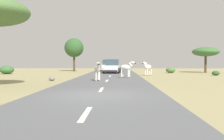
{
  "coord_description": "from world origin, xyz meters",
  "views": [
    {
      "loc": [
        1.0,
        -10.8,
        1.49
      ],
      "look_at": [
        0.33,
        12.29,
        0.72
      ],
      "focal_mm": 39.89,
      "sensor_mm": 36.0,
      "label": 1
    }
  ],
  "objects_px": {
    "car_0": "(112,67)",
    "bush_3": "(216,73)",
    "bush_2": "(7,70)",
    "zebra_2": "(148,67)",
    "tree_3": "(206,52)",
    "zebra_1": "(126,68)",
    "zebra_0": "(97,69)",
    "car_1": "(109,66)",
    "tree_4": "(74,48)",
    "rock_0": "(52,79)",
    "bush_1": "(171,70)"
  },
  "relations": [
    {
      "from": "car_1",
      "to": "bush_1",
      "type": "xyz_separation_m",
      "value": [
        8.48,
        -5.08,
        -0.47
      ]
    },
    {
      "from": "zebra_0",
      "to": "rock_0",
      "type": "height_order",
      "value": "zebra_0"
    },
    {
      "from": "bush_3",
      "to": "rock_0",
      "type": "height_order",
      "value": "bush_3"
    },
    {
      "from": "zebra_2",
      "to": "bush_3",
      "type": "xyz_separation_m",
      "value": [
        7.41,
        0.45,
        -0.66
      ]
    },
    {
      "from": "car_0",
      "to": "tree_3",
      "type": "distance_m",
      "value": 12.87
    },
    {
      "from": "zebra_2",
      "to": "bush_2",
      "type": "xyz_separation_m",
      "value": [
        -16.65,
        2.84,
        -0.39
      ]
    },
    {
      "from": "tree_4",
      "to": "bush_2",
      "type": "xyz_separation_m",
      "value": [
        -6.59,
        -8.76,
        -3.12
      ]
    },
    {
      "from": "rock_0",
      "to": "car_1",
      "type": "bearing_deg",
      "value": 79.33
    },
    {
      "from": "zebra_2",
      "to": "rock_0",
      "type": "bearing_deg",
      "value": 84.11
    },
    {
      "from": "car_0",
      "to": "bush_2",
      "type": "height_order",
      "value": "car_0"
    },
    {
      "from": "tree_4",
      "to": "bush_2",
      "type": "height_order",
      "value": "tree_4"
    },
    {
      "from": "bush_2",
      "to": "rock_0",
      "type": "relative_size",
      "value": 3.6
    },
    {
      "from": "zebra_1",
      "to": "bush_3",
      "type": "distance_m",
      "value": 11.0
    },
    {
      "from": "tree_4",
      "to": "bush_3",
      "type": "relative_size",
      "value": 6.15
    },
    {
      "from": "zebra_2",
      "to": "tree_4",
      "type": "xyz_separation_m",
      "value": [
        -10.06,
        11.6,
        2.73
      ]
    },
    {
      "from": "car_0",
      "to": "car_1",
      "type": "bearing_deg",
      "value": -79.52
    },
    {
      "from": "car_1",
      "to": "tree_3",
      "type": "xyz_separation_m",
      "value": [
        13.3,
        -4.39,
        1.96
      ]
    },
    {
      "from": "bush_2",
      "to": "zebra_2",
      "type": "bearing_deg",
      "value": -9.69
    },
    {
      "from": "tree_3",
      "to": "bush_3",
      "type": "distance_m",
      "value": 7.25
    },
    {
      "from": "zebra_1",
      "to": "tree_3",
      "type": "relative_size",
      "value": 0.43
    },
    {
      "from": "zebra_2",
      "to": "bush_2",
      "type": "bearing_deg",
      "value": 31.94
    },
    {
      "from": "zebra_0",
      "to": "tree_3",
      "type": "bearing_deg",
      "value": -143.75
    },
    {
      "from": "tree_3",
      "to": "bush_3",
      "type": "height_order",
      "value": "tree_3"
    },
    {
      "from": "zebra_1",
      "to": "zebra_2",
      "type": "relative_size",
      "value": 1.0
    },
    {
      "from": "car_0",
      "to": "bush_2",
      "type": "xyz_separation_m",
      "value": [
        -12.69,
        -2.25,
        -0.34
      ]
    },
    {
      "from": "bush_2",
      "to": "rock_0",
      "type": "height_order",
      "value": "bush_2"
    },
    {
      "from": "zebra_0",
      "to": "bush_3",
      "type": "relative_size",
      "value": 1.82
    },
    {
      "from": "zebra_0",
      "to": "rock_0",
      "type": "distance_m",
      "value": 3.71
    },
    {
      "from": "tree_3",
      "to": "car_0",
      "type": "bearing_deg",
      "value": -170.8
    },
    {
      "from": "bush_3",
      "to": "rock_0",
      "type": "relative_size",
      "value": 1.76
    },
    {
      "from": "rock_0",
      "to": "bush_3",
      "type": "bearing_deg",
      "value": 27.14
    },
    {
      "from": "zebra_1",
      "to": "zebra_2",
      "type": "distance_m",
      "value": 5.06
    },
    {
      "from": "car_1",
      "to": "tree_4",
      "type": "xyz_separation_m",
      "value": [
        -5.36,
        0.08,
        2.78
      ]
    },
    {
      "from": "car_0",
      "to": "bush_3",
      "type": "distance_m",
      "value": 12.3
    },
    {
      "from": "zebra_0",
      "to": "bush_3",
      "type": "xyz_separation_m",
      "value": [
        12.12,
        8.6,
        -0.67
      ]
    },
    {
      "from": "zebra_0",
      "to": "zebra_2",
      "type": "height_order",
      "value": "zebra_2"
    },
    {
      "from": "zebra_1",
      "to": "tree_3",
      "type": "distance_m",
      "value": 16.08
    },
    {
      "from": "zebra_0",
      "to": "tree_3",
      "type": "relative_size",
      "value": 0.43
    },
    {
      "from": "zebra_1",
      "to": "bush_2",
      "type": "distance_m",
      "value": 16.0
    },
    {
      "from": "car_1",
      "to": "bush_1",
      "type": "bearing_deg",
      "value": -28.84
    },
    {
      "from": "bush_2",
      "to": "zebra_1",
      "type": "bearing_deg",
      "value": -27.1
    },
    {
      "from": "car_1",
      "to": "tree_3",
      "type": "relative_size",
      "value": 1.23
    },
    {
      "from": "zebra_1",
      "to": "tree_4",
      "type": "xyz_separation_m",
      "value": [
        -7.64,
        16.04,
        2.68
      ]
    },
    {
      "from": "zebra_2",
      "to": "car_1",
      "type": "distance_m",
      "value": 12.45
    },
    {
      "from": "zebra_0",
      "to": "bush_3",
      "type": "bearing_deg",
      "value": -157.34
    },
    {
      "from": "car_1",
      "to": "tree_3",
      "type": "distance_m",
      "value": 14.14
    },
    {
      "from": "zebra_0",
      "to": "car_1",
      "type": "bearing_deg",
      "value": -102.73
    },
    {
      "from": "zebra_0",
      "to": "rock_0",
      "type": "relative_size",
      "value": 3.21
    },
    {
      "from": "rock_0",
      "to": "bush_2",
      "type": "bearing_deg",
      "value": 128.61
    },
    {
      "from": "zebra_1",
      "to": "car_0",
      "type": "relative_size",
      "value": 0.34
    }
  ]
}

